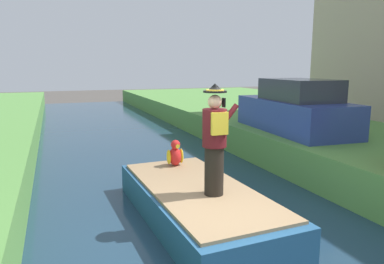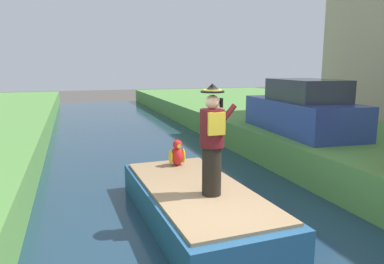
% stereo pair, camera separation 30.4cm
% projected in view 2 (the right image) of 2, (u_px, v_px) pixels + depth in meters
% --- Properties ---
extents(ground_plane, '(80.00, 80.00, 0.00)m').
position_uv_depth(ground_plane, '(221.00, 254.00, 5.49)').
color(ground_plane, '#4C4742').
extents(canal_water, '(5.75, 48.00, 0.10)m').
position_uv_depth(canal_water, '(221.00, 251.00, 5.48)').
color(canal_water, '#1E384C').
rests_on(canal_water, ground).
extents(boat, '(1.96, 4.27, 0.61)m').
position_uv_depth(boat, '(196.00, 203.00, 6.47)').
color(boat, '#23517A').
rests_on(boat, canal_water).
extents(person_pirate, '(0.61, 0.42, 1.85)m').
position_uv_depth(person_pirate, '(212.00, 141.00, 5.86)').
color(person_pirate, black).
rests_on(person_pirate, boat).
extents(parrot_plush, '(0.36, 0.35, 0.57)m').
position_uv_depth(parrot_plush, '(177.00, 154.00, 7.76)').
color(parrot_plush, red).
rests_on(parrot_plush, boat).
extents(parked_car_blue, '(1.97, 4.11, 1.50)m').
position_uv_depth(parked_car_blue, '(302.00, 110.00, 10.23)').
color(parked_car_blue, '#2D4293').
rests_on(parked_car_blue, grass_bank_far).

